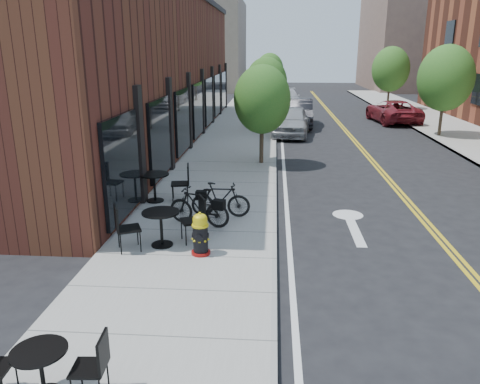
{
  "coord_description": "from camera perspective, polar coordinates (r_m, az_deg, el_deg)",
  "views": [
    {
      "loc": [
        -0.12,
        -9.26,
        4.42
      ],
      "look_at": [
        -0.94,
        1.98,
        1.0
      ],
      "focal_mm": 35.0,
      "sensor_mm": 36.0,
      "label": 1
    }
  ],
  "objects": [
    {
      "name": "bistro_set_b",
      "position": [
        10.78,
        -9.6,
        -3.8
      ],
      "size": [
        1.99,
        1.27,
        1.06
      ],
      "rotation": [
        0.0,
        0.0,
        0.43
      ],
      "color": "black",
      "rests_on": "sidewalk_near"
    },
    {
      "name": "tree_near_a",
      "position": [
        18.35,
        2.71,
        11.19
      ],
      "size": [
        2.2,
        2.2,
        3.81
      ],
      "color": "#382B1E",
      "rests_on": "sidewalk_near"
    },
    {
      "name": "parked_car_far",
      "position": [
        31.69,
        18.12,
        9.34
      ],
      "size": [
        2.9,
        5.34,
        1.42
      ],
      "primitive_type": "imported",
      "rotation": [
        0.0,
        0.0,
        3.25
      ],
      "color": "maroon",
      "rests_on": "ground"
    },
    {
      "name": "ground",
      "position": [
        10.26,
        4.49,
        -8.69
      ],
      "size": [
        120.0,
        120.0,
        0.0
      ],
      "primitive_type": "plane",
      "color": "black",
      "rests_on": "ground"
    },
    {
      "name": "fire_hydrant",
      "position": [
        10.25,
        -4.85,
        -5.17
      ],
      "size": [
        0.43,
        0.43,
        0.97
      ],
      "rotation": [
        0.0,
        0.0,
        0.01
      ],
      "color": "maroon",
      "rests_on": "sidewalk_near"
    },
    {
      "name": "bistro_set_c",
      "position": [
        13.99,
        -10.39,
        1.04
      ],
      "size": [
        2.06,
        1.01,
        1.09
      ],
      "rotation": [
        0.0,
        0.0,
        0.17
      ],
      "color": "black",
      "rests_on": "sidewalk_near"
    },
    {
      "name": "bg_building_right",
      "position": [
        61.43,
        20.35,
        17.36
      ],
      "size": [
        10.0,
        16.0,
        12.0
      ],
      "primitive_type": "cube",
      "color": "brown",
      "rests_on": "ground"
    },
    {
      "name": "tree_far_c",
      "position": [
        38.29,
        17.89,
        14.06
      ],
      "size": [
        2.8,
        2.8,
        4.62
      ],
      "color": "#382B1E",
      "rests_on": "sidewalk_far"
    },
    {
      "name": "sidewalk_near",
      "position": [
        19.83,
        -1.37,
        4.18
      ],
      "size": [
        4.0,
        70.0,
        0.12
      ],
      "primitive_type": "cube",
      "color": "#9E9B93",
      "rests_on": "ground"
    },
    {
      "name": "parked_car_a",
      "position": [
        25.52,
        6.27,
        8.58
      ],
      "size": [
        2.31,
        4.74,
        1.56
      ],
      "primitive_type": "imported",
      "rotation": [
        0.0,
        0.0,
        -0.1
      ],
      "color": "#A4A7AC",
      "rests_on": "ground"
    },
    {
      "name": "parked_car_b",
      "position": [
        28.85,
        7.04,
        9.58
      ],
      "size": [
        1.91,
        5.02,
        1.63
      ],
      "primitive_type": "imported",
      "rotation": [
        0.0,
        0.0,
        -0.04
      ],
      "color": "black",
      "rests_on": "ground"
    },
    {
      "name": "tree_near_b",
      "position": [
        26.32,
        3.21,
        13.14
      ],
      "size": [
        2.3,
        2.3,
        3.98
      ],
      "color": "#382B1E",
      "rests_on": "sidewalk_near"
    },
    {
      "name": "bicycle_right",
      "position": [
        12.5,
        -2.38,
        -0.93
      ],
      "size": [
        1.59,
        0.46,
        0.95
      ],
      "primitive_type": "imported",
      "rotation": [
        0.0,
        0.0,
        1.57
      ],
      "color": "black",
      "rests_on": "sidewalk_near"
    },
    {
      "name": "bicycle_left",
      "position": [
        11.91,
        -5.03,
        -1.77
      ],
      "size": [
        1.74,
        0.95,
        1.01
      ],
      "primitive_type": "imported",
      "rotation": [
        0.0,
        0.0,
        -1.87
      ],
      "color": "black",
      "rests_on": "sidewalk_near"
    },
    {
      "name": "tree_far_b",
      "position": [
        26.76,
        23.8,
        12.58
      ],
      "size": [
        2.8,
        2.8,
        4.62
      ],
      "color": "#382B1E",
      "rests_on": "sidewalk_far"
    },
    {
      "name": "tree_near_c",
      "position": [
        34.31,
        3.47,
        13.69
      ],
      "size": [
        2.1,
        2.1,
        3.67
      ],
      "color": "#382B1E",
      "rests_on": "sidewalk_near"
    },
    {
      "name": "parked_car_c",
      "position": [
        38.68,
        5.73,
        11.31
      ],
      "size": [
        2.26,
        5.07,
        1.45
      ],
      "primitive_type": "imported",
      "rotation": [
        0.0,
        0.0,
        0.05
      ],
      "color": "#B9B9BE",
      "rests_on": "ground"
    },
    {
      "name": "bistro_set_a",
      "position": [
        6.84,
        -23.1,
        -18.93
      ],
      "size": [
        1.66,
        0.76,
        0.89
      ],
      "rotation": [
        0.0,
        0.0,
        0.07
      ],
      "color": "black",
      "rests_on": "sidewalk_near"
    },
    {
      "name": "tree_near_d",
      "position": [
        42.29,
        3.64,
        14.64
      ],
      "size": [
        2.4,
        2.4,
        4.11
      ],
      "color": "#382B1E",
      "rests_on": "sidewalk_near"
    },
    {
      "name": "building_near",
      "position": [
        24.13,
        -11.52,
        14.37
      ],
      "size": [
        5.0,
        28.0,
        7.0
      ],
      "primitive_type": "cube",
      "color": "#4C2018",
      "rests_on": "ground"
    },
    {
      "name": "bg_building_left",
      "position": [
        57.8,
        -3.83,
        17.42
      ],
      "size": [
        8.0,
        14.0,
        10.0
      ],
      "primitive_type": "cube",
      "color": "#726656",
      "rests_on": "ground"
    }
  ]
}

